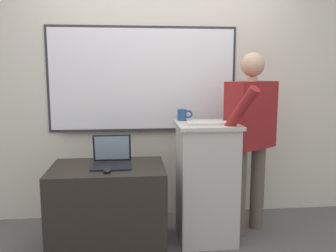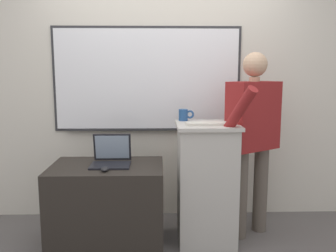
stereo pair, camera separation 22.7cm
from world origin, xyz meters
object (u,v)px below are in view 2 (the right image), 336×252
coffee_mug (184,115)px  wireless_keyboard (209,124)px  person_presenter (253,131)px  computer_mouse_by_laptop (105,169)px  side_desk (108,206)px  lectern_podium (206,182)px  laptop (111,156)px

coffee_mug → wireless_keyboard: bearing=-53.6°
person_presenter → computer_mouse_by_laptop: bearing=164.0°
side_desk → coffee_mug: (0.66, 0.27, 0.74)m
person_presenter → wireless_keyboard: (-0.41, -0.16, 0.09)m
wireless_keyboard → computer_mouse_by_laptop: bearing=-167.0°
lectern_podium → person_presenter: size_ratio=0.63×
person_presenter → coffee_mug: 0.62m
lectern_podium → laptop: size_ratio=3.20×
coffee_mug → lectern_podium: bearing=-46.2°
lectern_podium → side_desk: 0.87m
person_presenter → computer_mouse_by_laptop: (-1.25, -0.36, -0.24)m
person_presenter → coffee_mug: bearing=139.3°
person_presenter → computer_mouse_by_laptop: size_ratio=16.42×
coffee_mug → side_desk: bearing=-157.5°
lectern_podium → wireless_keyboard: wireless_keyboard is taller
person_presenter → laptop: bearing=154.7°
lectern_podium → computer_mouse_by_laptop: (-0.83, -0.26, 0.20)m
person_presenter → wireless_keyboard: person_presenter is taller
lectern_podium → side_desk: (-0.85, -0.08, -0.17)m
laptop → coffee_mug: bearing=20.4°
coffee_mug → computer_mouse_by_laptop: bearing=-145.4°
laptop → wireless_keyboard: size_ratio=0.84×
laptop → computer_mouse_by_laptop: bearing=-96.4°
person_presenter → computer_mouse_by_laptop: 1.32m
wireless_keyboard → coffee_mug: (-0.19, 0.26, 0.04)m
side_desk → wireless_keyboard: wireless_keyboard is taller
wireless_keyboard → computer_mouse_by_laptop: wireless_keyboard is taller
side_desk → coffee_mug: coffee_mug is taller
computer_mouse_by_laptop → coffee_mug: (0.65, 0.45, 0.37)m
laptop → wireless_keyboard: bearing=-1.6°
wireless_keyboard → coffee_mug: size_ratio=2.78×
computer_mouse_by_laptop → lectern_podium: bearing=17.2°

